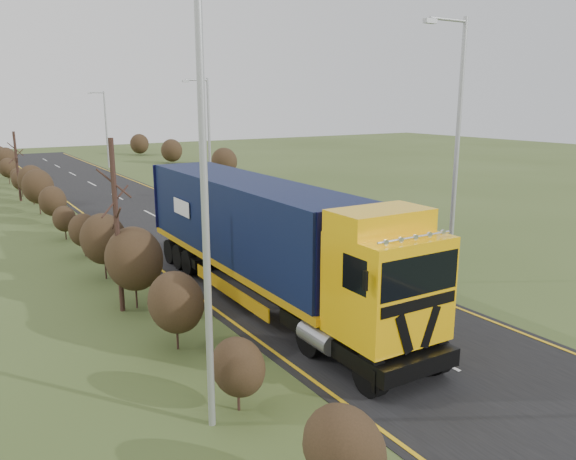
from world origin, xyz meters
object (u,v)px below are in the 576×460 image
(car_blue_sedan, at_px, (208,185))
(speed_sign, at_px, (272,201))
(car_red_hatchback, at_px, (251,198))
(streetlight_near, at_px, (455,142))
(lorry, at_px, (264,234))

(car_blue_sedan, bearing_deg, speed_sign, 114.61)
(car_blue_sedan, distance_m, speed_sign, 12.84)
(car_red_hatchback, bearing_deg, streetlight_near, 63.36)
(lorry, height_order, speed_sign, lorry)
(lorry, distance_m, streetlight_near, 8.20)
(car_blue_sedan, relative_size, speed_sign, 2.04)
(speed_sign, bearing_deg, car_blue_sedan, 82.18)
(car_blue_sedan, height_order, speed_sign, speed_sign)
(lorry, height_order, car_blue_sedan, lorry)
(car_red_hatchback, xyz_separation_m, speed_sign, (-2.24, -6.66, 1.00))
(lorry, bearing_deg, car_red_hatchback, 63.97)
(streetlight_near, xyz_separation_m, speed_sign, (-0.94, 12.31, -4.10))
(streetlight_near, height_order, speed_sign, streetlight_near)
(car_red_hatchback, xyz_separation_m, streetlight_near, (-1.30, -18.97, 5.10))
(car_red_hatchback, height_order, streetlight_near, streetlight_near)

